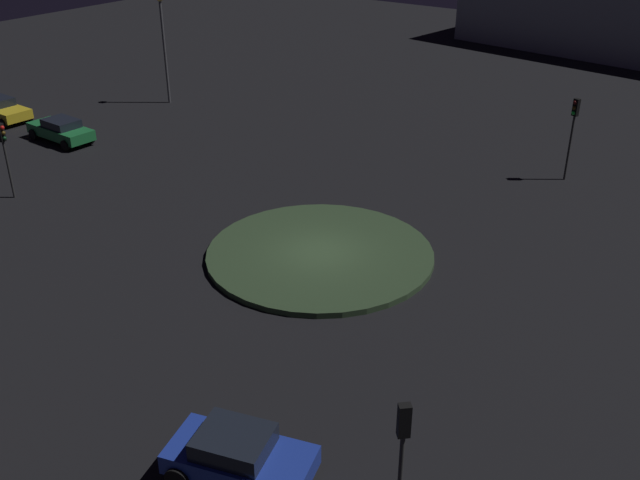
% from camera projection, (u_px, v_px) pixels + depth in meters
% --- Properties ---
extents(ground_plane, '(118.21, 118.21, 0.00)m').
position_uv_depth(ground_plane, '(320.00, 256.00, 31.06)').
color(ground_plane, black).
extents(roundabout_island, '(9.73, 9.73, 0.25)m').
position_uv_depth(roundabout_island, '(320.00, 254.00, 31.00)').
color(roundabout_island, '#2D4228').
rests_on(roundabout_island, ground_plane).
extents(car_green, '(4.63, 2.15, 1.42)m').
position_uv_depth(car_green, '(61.00, 130.00, 43.78)').
color(car_green, '#1E7238').
rests_on(car_green, ground_plane).
extents(car_yellow, '(4.16, 2.24, 1.43)m').
position_uv_depth(car_yellow, '(1.00, 109.00, 47.48)').
color(car_yellow, gold).
rests_on(car_yellow, ground_plane).
extents(car_blue, '(4.31, 2.96, 1.51)m').
position_uv_depth(car_blue, '(239.00, 455.00, 19.45)').
color(car_blue, '#1E38A5').
rests_on(car_blue, ground_plane).
extents(traffic_light_east, '(0.38, 0.34, 3.88)m').
position_uv_depth(traffic_light_east, '(4.00, 146.00, 35.34)').
color(traffic_light_east, '#2D2D2D').
rests_on(traffic_light_east, ground_plane).
extents(traffic_light_northwest, '(0.38, 0.39, 4.06)m').
position_uv_depth(traffic_light_northwest, '(402.00, 443.00, 16.89)').
color(traffic_light_northwest, '#2D2D2D').
rests_on(traffic_light_northwest, ground_plane).
extents(traffic_light_south, '(0.36, 0.39, 4.42)m').
position_uv_depth(traffic_light_south, '(573.00, 123.00, 37.29)').
color(traffic_light_south, '#2D2D2D').
rests_on(traffic_light_south, ground_plane).
extents(streetlamp_southeast, '(0.53, 0.53, 7.44)m').
position_uv_depth(streetlamp_southeast, '(163.00, 31.00, 49.14)').
color(streetlamp_southeast, '#4C4C51').
rests_on(streetlamp_southeast, ground_plane).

